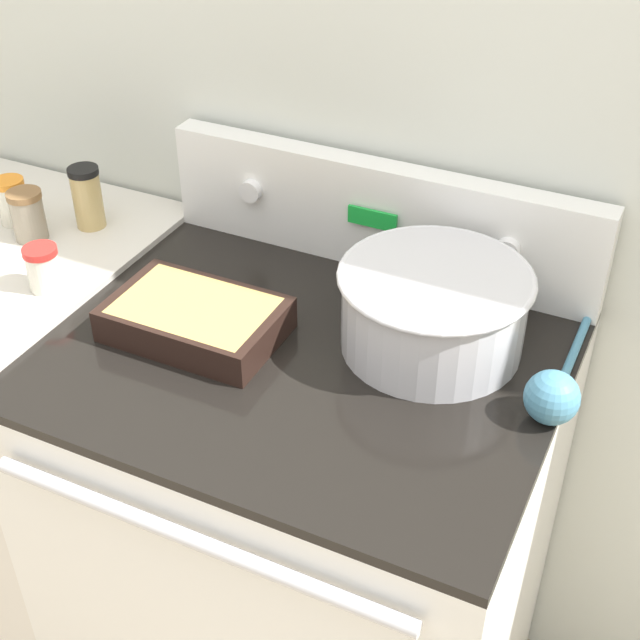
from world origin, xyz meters
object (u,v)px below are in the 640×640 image
spice_jar_red_cap (43,268)px  spice_jar_black_cap (87,197)px  casserole_dish (195,317)px  spice_jar_brown_cap (28,215)px  mixing_bowl (434,306)px  spice_jar_orange_cap (12,201)px  ladle (554,394)px

spice_jar_red_cap → spice_jar_black_cap: spice_jar_black_cap is taller
casserole_dish → spice_jar_brown_cap: spice_jar_brown_cap is taller
mixing_bowl → spice_jar_orange_cap: (-0.85, 0.01, -0.02)m
mixing_bowl → spice_jar_brown_cap: (-0.78, -0.02, -0.02)m
ladle → casserole_dish: bearing=-174.3°
casserole_dish → ladle: ladle is taller
casserole_dish → spice_jar_black_cap: 0.41m
spice_jar_brown_cap → mixing_bowl: bearing=1.7°
spice_jar_brown_cap → spice_jar_orange_cap: (-0.07, 0.03, -0.00)m
spice_jar_black_cap → spice_jar_orange_cap: (-0.14, -0.05, -0.02)m
spice_jar_red_cap → spice_jar_orange_cap: bearing=142.6°
mixing_bowl → casserole_dish: 0.38m
mixing_bowl → spice_jar_black_cap: 0.71m
spice_jar_black_cap → spice_jar_brown_cap: size_ratio=1.26×
ladle → spice_jar_black_cap: spice_jar_black_cap is taller
casserole_dish → spice_jar_red_cap: bearing=-177.4°
spice_jar_red_cap → spice_jar_orange_cap: spice_jar_orange_cap is taller
spice_jar_brown_cap → spice_jar_red_cap: bearing=-42.0°
spice_jar_red_cap → spice_jar_brown_cap: size_ratio=0.83×
casserole_dish → spice_jar_orange_cap: size_ratio=3.03×
spice_jar_brown_cap → spice_jar_orange_cap: bearing=153.7°
mixing_bowl → ladle: mixing_bowl is taller
casserole_dish → ladle: (0.56, 0.06, 0.01)m
casserole_dish → spice_jar_orange_cap: bearing=163.9°
mixing_bowl → spice_jar_red_cap: (-0.64, -0.15, -0.02)m
mixing_bowl → ladle: bearing=-20.0°
mixing_bowl → casserole_dish: size_ratio=1.10×
mixing_bowl → spice_jar_black_cap: size_ratio=2.51×
ladle → spice_jar_red_cap: (-0.85, -0.07, 0.02)m
mixing_bowl → spice_jar_red_cap: mixing_bowl is taller
mixing_bowl → spice_jar_orange_cap: 0.85m
spice_jar_red_cap → spice_jar_black_cap: (-0.07, 0.21, 0.02)m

